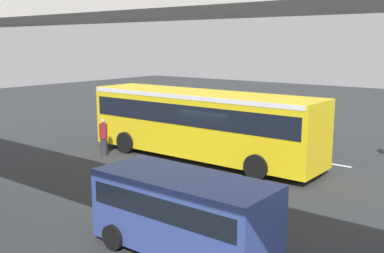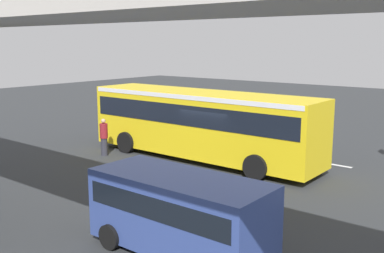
% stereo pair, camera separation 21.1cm
% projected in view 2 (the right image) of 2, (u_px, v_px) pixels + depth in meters
% --- Properties ---
extents(ground, '(80.00, 80.00, 0.00)m').
position_uv_depth(ground, '(214.00, 164.00, 20.30)').
color(ground, '#2D3033').
extents(city_bus, '(11.54, 2.85, 3.15)m').
position_uv_depth(city_bus, '(201.00, 119.00, 20.91)').
color(city_bus, yellow).
rests_on(city_bus, ground).
extents(parked_van, '(4.80, 2.17, 2.05)m').
position_uv_depth(parked_van, '(180.00, 209.00, 11.57)').
color(parked_van, '#33478C').
rests_on(parked_van, ground).
extents(pedestrian, '(0.38, 0.38, 1.79)m').
position_uv_depth(pedestrian, '(104.00, 137.00, 21.81)').
color(pedestrian, '#2D2D38').
rests_on(pedestrian, ground).
extents(lane_dash_leftmost, '(2.00, 0.20, 0.01)m').
position_uv_depth(lane_dash_leftmost, '(330.00, 164.00, 20.39)').
color(lane_dash_leftmost, silver).
rests_on(lane_dash_leftmost, ground).
extents(lane_dash_left, '(2.00, 0.20, 0.01)m').
position_uv_depth(lane_dash_left, '(253.00, 151.00, 22.85)').
color(lane_dash_left, silver).
rests_on(lane_dash_left, ground).
extents(lane_dash_centre, '(2.00, 0.20, 0.01)m').
position_uv_depth(lane_dash_centre, '(191.00, 140.00, 25.30)').
color(lane_dash_centre, silver).
rests_on(lane_dash_centre, ground).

